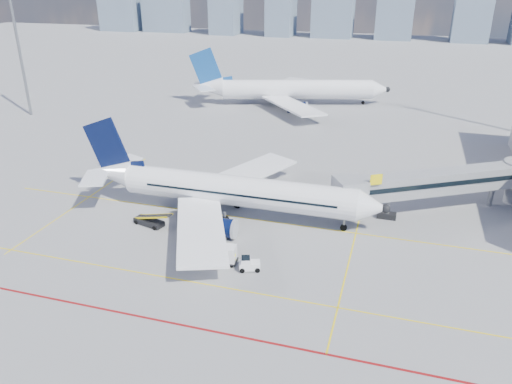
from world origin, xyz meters
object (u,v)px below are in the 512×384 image
at_px(cargo_dolly, 220,253).
at_px(belt_loader, 150,221).
at_px(baggage_tug, 248,264).
at_px(second_aircraft, 289,90).
at_px(ramp_worker, 233,258).
at_px(main_aircraft, 225,190).

height_order(cargo_dolly, belt_loader, belt_loader).
bearing_deg(baggage_tug, second_aircraft, 80.67).
bearing_deg(ramp_worker, baggage_tug, -62.05).
height_order(main_aircraft, belt_loader, main_aircraft).
xyz_separation_m(baggage_tug, belt_loader, (-13.57, 5.66, -0.12)).
height_order(baggage_tug, belt_loader, belt_loader).
distance_m(main_aircraft, belt_loader, 9.34).
distance_m(baggage_tug, ramp_worker, 1.72).
relative_size(main_aircraft, baggage_tug, 16.18).
bearing_deg(second_aircraft, main_aircraft, -100.82).
distance_m(baggage_tug, belt_loader, 14.71).
distance_m(cargo_dolly, ramp_worker, 1.46).
height_order(main_aircraft, cargo_dolly, main_aircraft).
distance_m(baggage_tug, cargo_dolly, 3.17).
distance_m(main_aircraft, cargo_dolly, 10.92).
height_order(second_aircraft, belt_loader, second_aircraft).
distance_m(second_aircraft, baggage_tug, 67.09).
height_order(baggage_tug, ramp_worker, ramp_worker).
height_order(main_aircraft, ramp_worker, main_aircraft).
bearing_deg(cargo_dolly, second_aircraft, 91.97).
height_order(main_aircraft, baggage_tug, main_aircraft).
bearing_deg(main_aircraft, belt_loader, -146.00).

